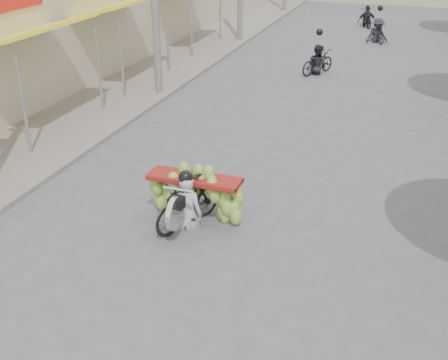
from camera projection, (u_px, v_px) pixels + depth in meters
sidewalk_left at (155, 68)px, 22.04m from camera, size 4.00×60.00×0.12m
banana_motorbike at (190, 192)px, 11.02m from camera, size 2.20×1.90×2.08m
bg_motorbike_a at (318, 55)px, 21.21m from camera, size 1.30×1.72×1.95m
bg_motorbike_b at (378, 24)px, 26.19m from camera, size 1.19×1.61×1.95m
bg_motorbike_c at (368, 12)px, 29.73m from camera, size 1.09×1.70×1.95m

